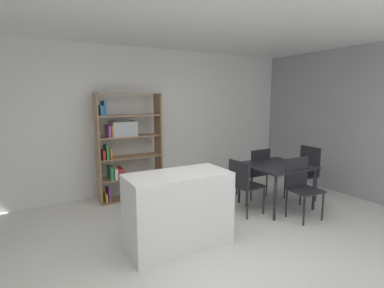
% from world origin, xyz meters
% --- Properties ---
extents(ground_plane, '(9.60, 9.60, 0.00)m').
position_xyz_m(ground_plane, '(0.00, 0.00, 0.00)').
color(ground_plane, silver).
extents(ceiling_slab, '(6.98, 5.75, 0.06)m').
position_xyz_m(ceiling_slab, '(0.00, 0.00, 2.82)').
color(ceiling_slab, white).
rests_on(ceiling_slab, ground_plane).
extents(back_partition, '(6.98, 0.06, 2.79)m').
position_xyz_m(back_partition, '(0.00, 2.84, 1.40)').
color(back_partition, white).
rests_on(back_partition, ground_plane).
extents(kitchen_island, '(1.27, 0.63, 0.94)m').
position_xyz_m(kitchen_island, '(-0.30, 0.49, 0.47)').
color(kitchen_island, white).
rests_on(kitchen_island, ground_plane).
extents(open_bookshelf, '(1.15, 0.36, 1.94)m').
position_xyz_m(open_bookshelf, '(-0.38, 2.52, 1.02)').
color(open_bookshelf, '#997551').
rests_on(open_bookshelf, ground_plane).
extents(dining_table, '(1.00, 0.98, 0.73)m').
position_xyz_m(dining_table, '(1.76, 0.89, 0.66)').
color(dining_table, '#232328').
rests_on(dining_table, ground_plane).
extents(dining_chair_far, '(0.47, 0.47, 0.93)m').
position_xyz_m(dining_chair_far, '(1.76, 1.39, 0.55)').
color(dining_chair_far, '#232328').
rests_on(dining_chair_far, ground_plane).
extents(dining_chair_near, '(0.47, 0.43, 0.93)m').
position_xyz_m(dining_chair_near, '(1.76, 0.37, 0.55)').
color(dining_chair_near, '#232328').
rests_on(dining_chair_near, ground_plane).
extents(dining_chair_island_side, '(0.47, 0.48, 0.88)m').
position_xyz_m(dining_chair_island_side, '(1.04, 0.88, 0.53)').
color(dining_chair_island_side, '#232328').
rests_on(dining_chair_island_side, ground_plane).
extents(dining_chair_window_side, '(0.45, 0.46, 0.98)m').
position_xyz_m(dining_chair_window_side, '(2.48, 0.88, 0.57)').
color(dining_chair_window_side, '#232328').
rests_on(dining_chair_window_side, ground_plane).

